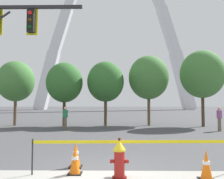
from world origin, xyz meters
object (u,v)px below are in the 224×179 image
object	(u,v)px
monument_arch	(114,34)
pedestrian_standing_center	(219,119)
traffic_cone_by_hydrant	(76,155)
traffic_cone_curb_edge	(75,160)
pedestrian_walking_left	(65,118)
traffic_cone_mid_sidewalk	(206,165)
fire_hydrant	(119,159)

from	to	relation	value
monument_arch	pedestrian_standing_center	size ratio (longest dim) A/B	31.69
traffic_cone_by_hydrant	traffic_cone_curb_edge	bearing A→B (deg)	-82.12
traffic_cone_curb_edge	pedestrian_standing_center	bearing A→B (deg)	50.76
traffic_cone_curb_edge	pedestrian_walking_left	xyz separation A→B (m)	(-2.46, 10.48, 0.46)
traffic_cone_curb_edge	traffic_cone_by_hydrant	bearing A→B (deg)	97.88
traffic_cone_by_hydrant	traffic_cone_mid_sidewalk	bearing A→B (deg)	-18.56
pedestrian_standing_center	traffic_cone_by_hydrant	bearing A→B (deg)	-131.67
fire_hydrant	pedestrian_walking_left	xyz separation A→B (m)	(-3.61, 10.83, 0.35)
traffic_cone_by_hydrant	pedestrian_standing_center	world-z (taller)	pedestrian_standing_center
fire_hydrant	pedestrian_standing_center	xyz separation A→B (m)	(6.80, 10.08, 0.35)
fire_hydrant	monument_arch	size ratio (longest dim) A/B	0.02
pedestrian_standing_center	traffic_cone_mid_sidewalk	bearing A→B (deg)	-114.84
traffic_cone_curb_edge	traffic_cone_mid_sidewalk	bearing A→B (deg)	-7.54
monument_arch	pedestrian_walking_left	size ratio (longest dim) A/B	31.69
fire_hydrant	pedestrian_standing_center	world-z (taller)	pedestrian_standing_center
traffic_cone_mid_sidewalk	pedestrian_walking_left	world-z (taller)	pedestrian_walking_left
traffic_cone_mid_sidewalk	monument_arch	xyz separation A→B (m)	(-2.46, 62.55, 21.43)
traffic_cone_by_hydrant	fire_hydrant	bearing A→B (deg)	-39.88
pedestrian_walking_left	pedestrian_standing_center	distance (m)	10.43
traffic_cone_by_hydrant	monument_arch	xyz separation A→B (m)	(0.88, 61.43, 21.43)
fire_hydrant	pedestrian_standing_center	bearing A→B (deg)	56.01
traffic_cone_by_hydrant	traffic_cone_mid_sidewalk	world-z (taller)	same
traffic_cone_curb_edge	pedestrian_walking_left	world-z (taller)	pedestrian_walking_left
monument_arch	pedestrian_standing_center	bearing A→B (deg)	-82.21
fire_hydrant	pedestrian_walking_left	world-z (taller)	pedestrian_walking_left
traffic_cone_curb_edge	pedestrian_standing_center	distance (m)	12.58
pedestrian_walking_left	traffic_cone_mid_sidewalk	bearing A→B (deg)	-62.42
monument_arch	traffic_cone_mid_sidewalk	bearing A→B (deg)	-87.75
pedestrian_walking_left	pedestrian_standing_center	world-z (taller)	same
pedestrian_standing_center	pedestrian_walking_left	bearing A→B (deg)	175.88
monument_arch	pedestrian_walking_left	distance (m)	55.83
traffic_cone_by_hydrant	traffic_cone_curb_edge	distance (m)	0.70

